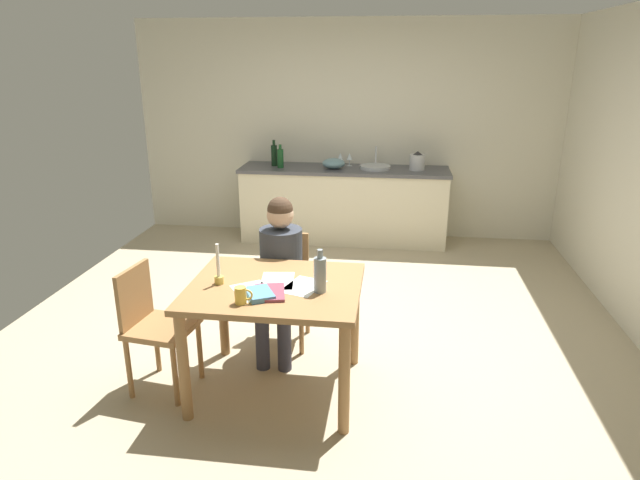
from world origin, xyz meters
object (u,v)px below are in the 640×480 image
(person_seated, at_px, (280,266))
(wine_glass_by_kettle, at_px, (340,157))
(book_cookery, at_px, (260,294))
(stovetop_kettle, at_px, (417,162))
(candlestick, at_px, (219,273))
(sink_unit, at_px, (375,167))
(bottle_vinegar, at_px, (280,158))
(wine_bottle_on_table, at_px, (320,274))
(book_magazine, at_px, (269,293))
(bottle_oil, at_px, (274,155))
(coffee_mug, at_px, (241,295))
(wine_glass_near_sink, at_px, (349,157))
(mixing_bowl, at_px, (334,163))
(chair_side_empty, at_px, (154,323))
(chair_at_table, at_px, (284,283))
(dining_table, at_px, (275,302))

(person_seated, xyz_separation_m, wine_glass_by_kettle, (0.16, 2.85, 0.33))
(book_cookery, height_order, stovetop_kettle, stovetop_kettle)
(person_seated, bearing_deg, candlestick, -115.36)
(sink_unit, xyz_separation_m, bottle_vinegar, (-1.12, -0.09, 0.09))
(candlestick, bearing_deg, stovetop_kettle, 67.51)
(book_cookery, height_order, wine_bottle_on_table, wine_bottle_on_table)
(stovetop_kettle, bearing_deg, book_magazine, -106.41)
(bottle_oil, height_order, bottle_vinegar, bottle_oil)
(wine_bottle_on_table, bearing_deg, bottle_vinegar, 105.79)
(sink_unit, bearing_deg, wine_bottle_on_table, -93.58)
(bottle_vinegar, bearing_deg, candlestick, -85.49)
(person_seated, xyz_separation_m, book_magazine, (0.08, -0.70, 0.10))
(coffee_mug, distance_m, book_cookery, 0.14)
(sink_unit, bearing_deg, wine_glass_near_sink, 155.36)
(sink_unit, distance_m, mixing_bowl, 0.49)
(chair_side_empty, xyz_separation_m, wine_bottle_on_table, (1.12, 0.02, 0.41))
(chair_at_table, xyz_separation_m, stovetop_kettle, (1.09, 2.55, 0.52))
(person_seated, relative_size, sink_unit, 3.32)
(coffee_mug, bearing_deg, chair_at_table, 87.09)
(mixing_bowl, xyz_separation_m, wine_glass_by_kettle, (0.06, 0.20, 0.05))
(chair_side_empty, relative_size, bottle_oil, 2.78)
(book_cookery, height_order, wine_glass_by_kettle, wine_glass_by_kettle)
(wine_glass_by_kettle, bearing_deg, wine_glass_near_sink, 0.00)
(coffee_mug, height_order, sink_unit, sink_unit)
(stovetop_kettle, bearing_deg, wine_bottle_on_table, -101.86)
(stovetop_kettle, bearing_deg, candlestick, -112.49)
(candlestick, xyz_separation_m, sink_unit, (0.87, 3.29, 0.08))
(wine_glass_near_sink, bearing_deg, coffee_mug, -95.10)
(person_seated, relative_size, chair_side_empty, 1.38)
(coffee_mug, xyz_separation_m, sink_unit, (0.65, 3.56, 0.10))
(coffee_mug, height_order, wine_bottle_on_table, wine_bottle_on_table)
(book_magazine, xyz_separation_m, sink_unit, (0.51, 3.41, 0.14))
(book_cookery, relative_size, stovetop_kettle, 0.96)
(bottle_vinegar, distance_m, stovetop_kettle, 1.62)
(dining_table, height_order, book_magazine, book_magazine)
(chair_side_empty, distance_m, sink_unit, 3.62)
(book_cookery, height_order, wine_glass_near_sink, wine_glass_near_sink)
(book_magazine, bearing_deg, sink_unit, 69.04)
(coffee_mug, bearing_deg, sink_unit, 79.67)
(bottle_oil, height_order, wine_glass_near_sink, bottle_oil)
(chair_side_empty, bearing_deg, wine_glass_by_kettle, 75.60)
(wine_bottle_on_table, distance_m, wine_glass_near_sink, 3.47)
(chair_at_table, distance_m, candlestick, 0.86)
(chair_at_table, xyz_separation_m, book_magazine, (0.09, -0.85, 0.30))
(stovetop_kettle, bearing_deg, chair_side_empty, -118.53)
(chair_at_table, distance_m, chair_side_empty, 1.07)
(bottle_oil, bearing_deg, mixing_bowl, -5.86)
(book_cookery, height_order, bottle_vinegar, bottle_vinegar)
(coffee_mug, height_order, bottle_vinegar, bottle_vinegar)
(book_cookery, bearing_deg, wine_glass_by_kettle, 59.37)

